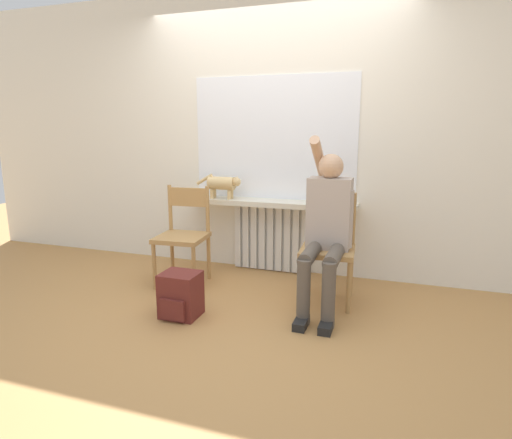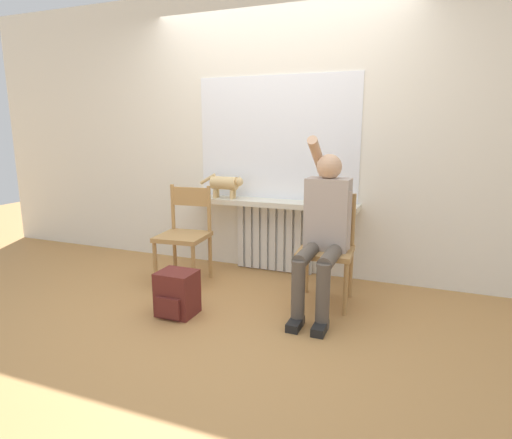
{
  "view_description": "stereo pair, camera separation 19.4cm",
  "coord_description": "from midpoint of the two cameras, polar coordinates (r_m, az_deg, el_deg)",
  "views": [
    {
      "loc": [
        1.17,
        -2.8,
        1.4
      ],
      "look_at": [
        0.0,
        0.67,
        0.62
      ],
      "focal_mm": 30.0,
      "sensor_mm": 36.0,
      "label": 1
    },
    {
      "loc": [
        1.36,
        -2.74,
        1.4
      ],
      "look_at": [
        0.0,
        0.67,
        0.62
      ],
      "focal_mm": 30.0,
      "sensor_mm": 36.0,
      "label": 2
    }
  ],
  "objects": [
    {
      "name": "window_glass",
      "position": [
        4.16,
        0.99,
        10.76
      ],
      "size": [
        1.6,
        0.01,
        1.16
      ],
      "color": "white",
      "rests_on": "windowsill"
    },
    {
      "name": "ground_plane",
      "position": [
        3.35,
        -5.48,
        -12.7
      ],
      "size": [
        12.0,
        12.0,
        0.0
      ],
      "primitive_type": "plane",
      "color": "#B27F47"
    },
    {
      "name": "backpack",
      "position": [
        3.34,
        -11.7,
        -9.86
      ],
      "size": [
        0.28,
        0.27,
        0.34
      ],
      "color": "maroon",
      "rests_on": "ground_plane"
    },
    {
      "name": "windowsill",
      "position": [
        4.1,
        0.4,
        2.22
      ],
      "size": [
        1.66,
        0.27,
        0.05
      ],
      "color": "beige",
      "rests_on": "radiator"
    },
    {
      "name": "cat",
      "position": [
        4.2,
        -5.78,
        4.76
      ],
      "size": [
        0.47,
        0.13,
        0.24
      ],
      "color": "#DBB77A",
      "rests_on": "windowsill"
    },
    {
      "name": "person",
      "position": [
        3.34,
        7.78,
        -0.69
      ],
      "size": [
        0.36,
        1.03,
        1.35
      ],
      "color": "brown",
      "rests_on": "ground_plane"
    },
    {
      "name": "chair_left",
      "position": [
        3.96,
        -11.06,
        -1.9
      ],
      "size": [
        0.46,
        0.46,
        0.88
      ],
      "rotation": [
        0.0,
        0.0,
        0.09
      ],
      "color": "#B2844C",
      "rests_on": "ground_plane"
    },
    {
      "name": "radiator",
      "position": [
        4.25,
        0.76,
        -2.42
      ],
      "size": [
        0.77,
        0.08,
        0.68
      ],
      "color": "silver",
      "rests_on": "ground_plane"
    },
    {
      "name": "chair_right",
      "position": [
        3.52,
        8.04,
        -3.57
      ],
      "size": [
        0.45,
        0.45,
        0.88
      ],
      "rotation": [
        0.0,
        0.0,
        0.07
      ],
      "color": "#B2844C",
      "rests_on": "ground_plane"
    },
    {
      "name": "wall_with_window",
      "position": [
        4.2,
        1.14,
        11.35
      ],
      "size": [
        7.0,
        0.06,
        2.7
      ],
      "color": "white",
      "rests_on": "ground_plane"
    }
  ]
}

